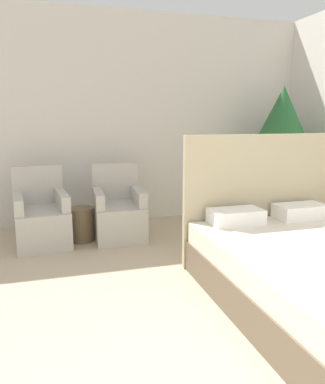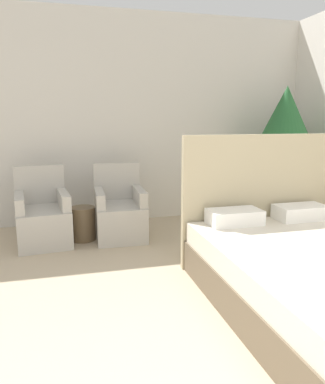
{
  "view_description": "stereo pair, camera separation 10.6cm",
  "coord_description": "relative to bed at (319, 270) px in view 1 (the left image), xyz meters",
  "views": [
    {
      "loc": [
        -0.98,
        -1.09,
        1.47
      ],
      "look_at": [
        0.14,
        2.79,
        0.67
      ],
      "focal_mm": 35.0,
      "sensor_mm": 36.0,
      "label": 1
    },
    {
      "loc": [
        -0.88,
        -1.11,
        1.47
      ],
      "look_at": [
        0.14,
        2.79,
        0.67
      ],
      "focal_mm": 35.0,
      "sensor_mm": 36.0,
      "label": 2
    }
  ],
  "objects": [
    {
      "name": "armchair_near_window_left",
      "position": [
        -2.16,
        2.11,
        0.0
      ],
      "size": [
        0.66,
        0.77,
        0.9
      ],
      "rotation": [
        0.0,
        0.0,
        0.11
      ],
      "color": "#B7B2A8",
      "rests_on": "ground_plane"
    },
    {
      "name": "potted_palm",
      "position": [
        1.06,
        2.22,
        1.02
      ],
      "size": [
        0.96,
        0.96,
        1.9
      ],
      "color": "beige",
      "rests_on": "ground_plane"
    },
    {
      "name": "side_table",
      "position": [
        -1.7,
        2.12,
        -0.07
      ],
      "size": [
        0.3,
        0.3,
        0.41
      ],
      "color": "brown",
      "rests_on": "ground_plane"
    },
    {
      "name": "wall_back",
      "position": [
        -0.99,
        2.95,
        1.17
      ],
      "size": [
        10.0,
        0.06,
        2.9
      ],
      "color": "silver",
      "rests_on": "ground_plane"
    },
    {
      "name": "bed",
      "position": [
        0.0,
        0.0,
        0.0
      ],
      "size": [
        1.61,
        2.12,
        1.31
      ],
      "color": "brown",
      "rests_on": "ground_plane"
    },
    {
      "name": "armchair_near_window_right",
      "position": [
        -1.25,
        2.11,
        0.0
      ],
      "size": [
        0.61,
        0.72,
        0.9
      ],
      "rotation": [
        0.0,
        0.0,
        -0.03
      ],
      "color": "#B7B2A8",
      "rests_on": "ground_plane"
    }
  ]
}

